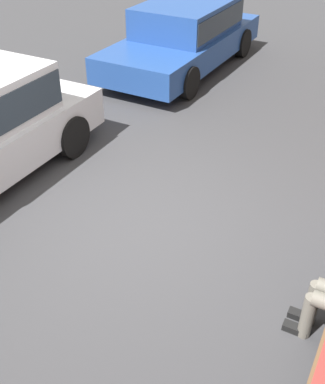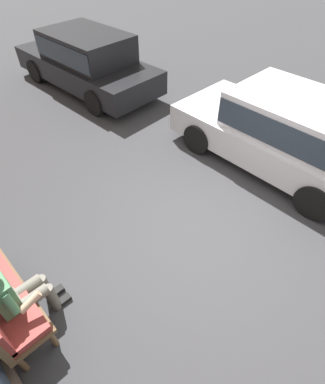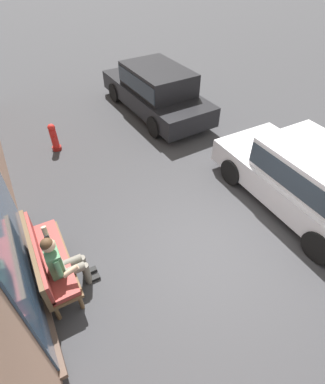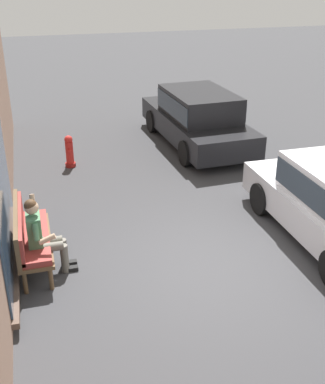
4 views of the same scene
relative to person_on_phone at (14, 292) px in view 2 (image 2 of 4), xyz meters
name	(u,v)px [view 2 (image 2 of 4)]	position (x,y,z in m)	size (l,w,h in m)	color
ground_plane	(199,232)	(-0.58, -2.67, -0.71)	(60.00, 60.00, 0.00)	#38383A
person_on_phone	(14,292)	(0.00, 0.00, 0.00)	(0.73, 0.74, 1.34)	#6B665B
parked_car_mid	(284,129)	(-0.43, -5.21, 0.10)	(4.17, 1.96, 1.49)	silver
parked_car_far	(87,59)	(5.16, -4.45, 0.12)	(4.67, 2.05, 1.53)	black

